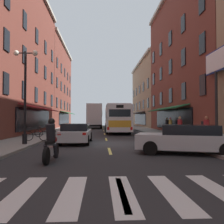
% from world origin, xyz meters
% --- Properties ---
extents(ground_plane, '(34.80, 80.00, 0.10)m').
position_xyz_m(ground_plane, '(0.00, 0.00, -0.05)').
color(ground_plane, '#28282B').
extents(lane_centre_dashes, '(0.14, 73.90, 0.01)m').
position_xyz_m(lane_centre_dashes, '(0.00, -0.25, 0.00)').
color(lane_centre_dashes, '#DBCC4C').
rests_on(lane_centre_dashes, ground).
extents(crosswalk_near, '(7.10, 2.80, 0.01)m').
position_xyz_m(crosswalk_near, '(0.00, -10.00, 0.00)').
color(crosswalk_near, silver).
rests_on(crosswalk_near, ground).
extents(sidewalk_left, '(3.00, 80.00, 0.14)m').
position_xyz_m(sidewalk_left, '(-5.90, 0.00, 0.07)').
color(sidewalk_left, gray).
rests_on(sidewalk_left, ground).
extents(sidewalk_right, '(3.00, 80.00, 0.14)m').
position_xyz_m(sidewalk_right, '(5.90, 0.00, 0.07)').
color(sidewalk_right, gray).
rests_on(sidewalk_right, ground).
extents(billboard_sign, '(0.40, 2.61, 5.96)m').
position_xyz_m(billboard_sign, '(7.05, -0.61, 4.60)').
color(billboard_sign, black).
rests_on(billboard_sign, sidewalk_right).
extents(transit_bus, '(2.79, 11.41, 3.14)m').
position_xyz_m(transit_bus, '(1.48, 12.16, 1.65)').
color(transit_bus, silver).
rests_on(transit_bus, ground).
extents(box_truck, '(2.52, 7.40, 3.96)m').
position_xyz_m(box_truck, '(-1.39, 23.38, 2.01)').
color(box_truck, '#B21E19').
rests_on(box_truck, ground).
extents(sedan_near, '(4.87, 3.15, 1.34)m').
position_xyz_m(sedan_near, '(3.55, -4.63, 0.69)').
color(sedan_near, silver).
rests_on(sedan_near, ground).
extents(sedan_mid, '(2.07, 4.73, 1.35)m').
position_xyz_m(sedan_mid, '(-1.64, 34.47, 0.70)').
color(sedan_mid, '#144723').
rests_on(sedan_mid, ground).
extents(sedan_far, '(1.97, 4.31, 1.31)m').
position_xyz_m(sedan_far, '(-2.07, 0.24, 0.67)').
color(sedan_far, silver).
rests_on(sedan_far, ground).
extents(motorcycle_rider, '(0.62, 2.07, 1.66)m').
position_xyz_m(motorcycle_rider, '(-2.35, -6.16, 0.71)').
color(motorcycle_rider, black).
rests_on(motorcycle_rider, ground).
extents(bicycle_near, '(1.71, 0.48, 0.91)m').
position_xyz_m(bicycle_near, '(-4.77, 0.61, 0.50)').
color(bicycle_near, black).
rests_on(bicycle_near, sidewalk_left).
extents(bicycle_mid, '(1.70, 0.48, 0.91)m').
position_xyz_m(bicycle_mid, '(-4.95, 4.03, 0.50)').
color(bicycle_mid, black).
rests_on(bicycle_mid, sidewalk_left).
extents(pedestrian_near, '(0.44, 0.52, 1.65)m').
position_xyz_m(pedestrian_near, '(6.47, -0.38, 1.01)').
color(pedestrian_near, '#4C4C51').
rests_on(pedestrian_near, sidewalk_right).
extents(pedestrian_mid, '(0.36, 0.36, 1.62)m').
position_xyz_m(pedestrian_mid, '(6.60, 7.72, 0.97)').
color(pedestrian_mid, '#66387F').
rests_on(pedestrian_mid, sidewalk_right).
extents(pedestrian_far, '(0.36, 0.36, 1.62)m').
position_xyz_m(pedestrian_far, '(6.78, 9.49, 0.97)').
color(pedestrian_far, '#B29947').
rests_on(pedestrian_far, sidewalk_right).
extents(pedestrian_rear, '(0.36, 0.36, 1.66)m').
position_xyz_m(pedestrian_rear, '(5.87, 2.89, 0.99)').
color(pedestrian_rear, '#66387F').
rests_on(pedestrian_rear, sidewalk_right).
extents(street_lamp_twin, '(1.42, 0.32, 5.56)m').
position_xyz_m(street_lamp_twin, '(-4.93, -1.27, 3.21)').
color(street_lamp_twin, black).
rests_on(street_lamp_twin, sidewalk_left).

